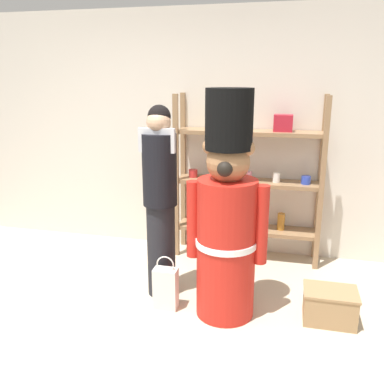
{
  "coord_description": "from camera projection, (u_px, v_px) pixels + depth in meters",
  "views": [
    {
      "loc": [
        0.96,
        -2.26,
        1.91
      ],
      "look_at": [
        0.19,
        0.89,
        1.0
      ],
      "focal_mm": 38.87,
      "sensor_mm": 36.0,
      "label": 1
    }
  ],
  "objects": [
    {
      "name": "ground_plane",
      "position": [
        134.0,
        364.0,
        2.85
      ],
      "size": [
        6.4,
        6.4,
        0.0
      ],
      "primitive_type": "plane",
      "color": "beige"
    },
    {
      "name": "back_wall",
      "position": [
        203.0,
        133.0,
        4.56
      ],
      "size": [
        6.4,
        0.12,
        2.6
      ],
      "primitive_type": "cube",
      "color": "silver",
      "rests_on": "ground_plane"
    },
    {
      "name": "merchandise_shelf",
      "position": [
        248.0,
        177.0,
        4.34
      ],
      "size": [
        1.52,
        0.35,
        1.74
      ],
      "color": "#93704C",
      "rests_on": "ground_plane"
    },
    {
      "name": "teddy_bear_guard",
      "position": [
        227.0,
        220.0,
        3.26
      ],
      "size": [
        0.65,
        0.49,
        1.83
      ],
      "color": "red",
      "rests_on": "ground_plane"
    },
    {
      "name": "person_shopper",
      "position": [
        160.0,
        199.0,
        3.56
      ],
      "size": [
        0.31,
        0.29,
        1.69
      ],
      "color": "black",
      "rests_on": "ground_plane"
    },
    {
      "name": "shopping_bag",
      "position": [
        166.0,
        288.0,
        3.5
      ],
      "size": [
        0.2,
        0.12,
        0.48
      ],
      "color": "silver",
      "rests_on": "ground_plane"
    },
    {
      "name": "display_crate",
      "position": [
        330.0,
        305.0,
        3.33
      ],
      "size": [
        0.42,
        0.3,
        0.27
      ],
      "color": "#9E7A51",
      "rests_on": "ground_plane"
    }
  ]
}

